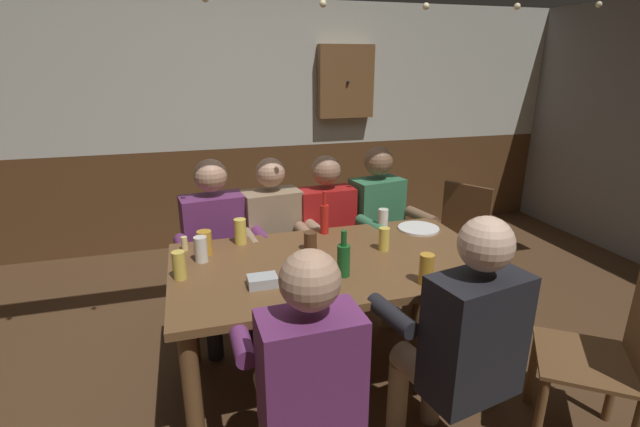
# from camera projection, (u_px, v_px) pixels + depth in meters

# --- Properties ---
(ground_plane) EXTENTS (7.78, 7.78, 0.00)m
(ground_plane) POSITION_uv_depth(u_px,v_px,m) (332.00, 377.00, 2.72)
(ground_plane) COLOR #4C331E
(back_wall_upper) EXTENTS (6.48, 0.12, 1.37)m
(back_wall_upper) POSITION_uv_depth(u_px,v_px,m) (257.00, 76.00, 4.39)
(back_wall_upper) COLOR beige
(back_wall_wainscot) EXTENTS (6.48, 0.12, 0.98)m
(back_wall_wainscot) POSITION_uv_depth(u_px,v_px,m) (262.00, 193.00, 4.76)
(back_wall_wainscot) COLOR brown
(back_wall_wainscot) RESTS_ON ground_plane
(dining_table) EXTENTS (1.72, 0.97, 0.77)m
(dining_table) POSITION_uv_depth(u_px,v_px,m) (334.00, 277.00, 2.49)
(dining_table) COLOR brown
(dining_table) RESTS_ON ground_plane
(person_0) EXTENTS (0.59, 0.56, 1.20)m
(person_0) POSITION_uv_depth(u_px,v_px,m) (218.00, 242.00, 2.99)
(person_0) COLOR #6B2D66
(person_0) RESTS_ON ground_plane
(person_1) EXTENTS (0.56, 0.56, 1.19)m
(person_1) POSITION_uv_depth(u_px,v_px,m) (276.00, 237.00, 3.10)
(person_1) COLOR #997F60
(person_1) RESTS_ON ground_plane
(person_2) EXTENTS (0.55, 0.52, 1.18)m
(person_2) POSITION_uv_depth(u_px,v_px,m) (330.00, 233.00, 3.19)
(person_2) COLOR #AD1919
(person_2) RESTS_ON ground_plane
(person_3) EXTENTS (0.55, 0.58, 1.23)m
(person_3) POSITION_uv_depth(u_px,v_px,m) (381.00, 224.00, 3.30)
(person_3) COLOR #33724C
(person_3) RESTS_ON ground_plane
(person_4) EXTENTS (0.52, 0.51, 1.19)m
(person_4) POSITION_uv_depth(u_px,v_px,m) (306.00, 371.00, 1.75)
(person_4) COLOR #6B2D66
(person_4) RESTS_ON ground_plane
(person_5) EXTENTS (0.58, 0.58, 1.24)m
(person_5) POSITION_uv_depth(u_px,v_px,m) (462.00, 337.00, 1.91)
(person_5) COLOR black
(person_5) RESTS_ON ground_plane
(chair_empty_near_right) EXTENTS (0.60, 0.60, 0.88)m
(chair_empty_near_right) POSITION_uv_depth(u_px,v_px,m) (457.00, 237.00, 3.58)
(chair_empty_near_right) COLOR brown
(chair_empty_near_right) RESTS_ON ground_plane
(chair_empty_near_left) EXTENTS (0.62, 0.62, 0.88)m
(chair_empty_near_left) POSITION_uv_depth(u_px,v_px,m) (607.00, 359.00, 2.11)
(chair_empty_near_left) COLOR brown
(chair_empty_near_left) RESTS_ON ground_plane
(table_candle) EXTENTS (0.04, 0.04, 0.08)m
(table_candle) POSITION_uv_depth(u_px,v_px,m) (184.00, 244.00, 2.57)
(table_candle) COLOR #F9E08C
(table_candle) RESTS_ON dining_table
(condiment_caddy) EXTENTS (0.14, 0.10, 0.05)m
(condiment_caddy) POSITION_uv_depth(u_px,v_px,m) (262.00, 281.00, 2.16)
(condiment_caddy) COLOR #B2B7BC
(condiment_caddy) RESTS_ON dining_table
(plate_0) EXTENTS (0.26, 0.26, 0.01)m
(plate_0) POSITION_uv_depth(u_px,v_px,m) (419.00, 228.00, 2.90)
(plate_0) COLOR white
(plate_0) RESTS_ON dining_table
(bottle_0) EXTENTS (0.07, 0.07, 0.24)m
(bottle_0) POSITION_uv_depth(u_px,v_px,m) (344.00, 259.00, 2.25)
(bottle_0) COLOR #195923
(bottle_0) RESTS_ON dining_table
(bottle_1) EXTENTS (0.05, 0.05, 0.27)m
(bottle_1) POSITION_uv_depth(u_px,v_px,m) (324.00, 218.00, 2.81)
(bottle_1) COLOR red
(bottle_1) RESTS_ON dining_table
(pint_glass_0) EXTENTS (0.06, 0.06, 0.13)m
(pint_glass_0) POSITION_uv_depth(u_px,v_px,m) (384.00, 239.00, 2.56)
(pint_glass_0) COLOR #E5C64C
(pint_glass_0) RESTS_ON dining_table
(pint_glass_1) EXTENTS (0.06, 0.06, 0.14)m
(pint_glass_1) POSITION_uv_depth(u_px,v_px,m) (179.00, 265.00, 2.22)
(pint_glass_1) COLOR #E5C64C
(pint_glass_1) RESTS_ON dining_table
(pint_glass_2) EXTENTS (0.07, 0.07, 0.15)m
(pint_glass_2) POSITION_uv_depth(u_px,v_px,m) (426.00, 269.00, 2.17)
(pint_glass_2) COLOR gold
(pint_glass_2) RESTS_ON dining_table
(pint_glass_3) EXTENTS (0.07, 0.07, 0.15)m
(pint_glass_3) POSITION_uv_depth(u_px,v_px,m) (240.00, 231.00, 2.66)
(pint_glass_3) COLOR #E5C64C
(pint_glass_3) RESTS_ON dining_table
(pint_glass_4) EXTENTS (0.08, 0.08, 0.13)m
(pint_glass_4) POSITION_uv_depth(u_px,v_px,m) (205.00, 243.00, 2.51)
(pint_glass_4) COLOR gold
(pint_glass_4) RESTS_ON dining_table
(pint_glass_5) EXTENTS (0.07, 0.07, 0.11)m
(pint_glass_5) POSITION_uv_depth(u_px,v_px,m) (310.00, 241.00, 2.57)
(pint_glass_5) COLOR #4C2D19
(pint_glass_5) RESTS_ON dining_table
(pint_glass_6) EXTENTS (0.06, 0.06, 0.12)m
(pint_glass_6) POSITION_uv_depth(u_px,v_px,m) (383.00, 218.00, 2.94)
(pint_glass_6) COLOR white
(pint_glass_6) RESTS_ON dining_table
(pint_glass_7) EXTENTS (0.07, 0.07, 0.14)m
(pint_glass_7) POSITION_uv_depth(u_px,v_px,m) (201.00, 249.00, 2.42)
(pint_glass_7) COLOR white
(pint_glass_7) RESTS_ON dining_table
(wall_dart_cabinet) EXTENTS (0.56, 0.15, 0.70)m
(wall_dart_cabinet) POSITION_uv_depth(u_px,v_px,m) (346.00, 82.00, 4.52)
(wall_dart_cabinet) COLOR brown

